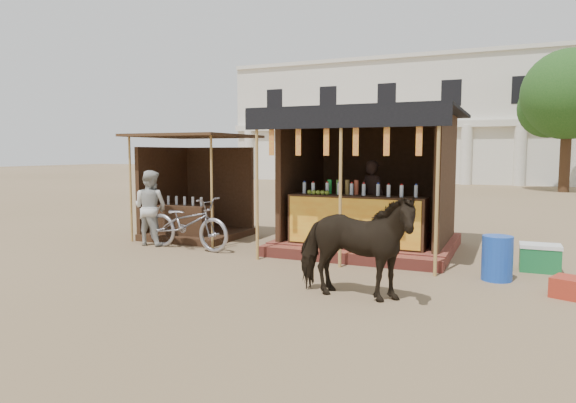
% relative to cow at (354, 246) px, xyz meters
% --- Properties ---
extents(ground, '(120.00, 120.00, 0.00)m').
position_rel_cow_xyz_m(ground, '(-1.77, 0.22, -0.72)').
color(ground, '#846B4C').
rests_on(ground, ground).
extents(main_stall, '(3.60, 3.61, 2.78)m').
position_rel_cow_xyz_m(main_stall, '(-0.77, 3.57, 0.30)').
color(main_stall, '#973C31').
rests_on(main_stall, ground).
extents(secondary_stall, '(2.40, 2.40, 2.38)m').
position_rel_cow_xyz_m(secondary_stall, '(-4.94, 3.45, 0.13)').
color(secondary_stall, '#3A2315').
rests_on(secondary_stall, ground).
extents(cow, '(1.73, 0.82, 1.45)m').
position_rel_cow_xyz_m(cow, '(0.00, 0.00, 0.00)').
color(cow, black).
rests_on(cow, ground).
extents(motorbike, '(2.10, 0.90, 1.08)m').
position_rel_cow_xyz_m(motorbike, '(-4.15, 2.09, -0.19)').
color(motorbike, '#9B99A2').
rests_on(motorbike, ground).
extents(bystander, '(0.79, 0.62, 1.60)m').
position_rel_cow_xyz_m(bystander, '(-5.16, 2.20, 0.08)').
color(bystander, '#BABBB4').
rests_on(bystander, ground).
extents(blue_barrel, '(0.58, 0.58, 0.70)m').
position_rel_cow_xyz_m(blue_barrel, '(1.74, 1.89, -0.38)').
color(blue_barrel, '#1845B7').
rests_on(blue_barrel, ground).
extents(red_crate, '(0.49, 0.53, 0.28)m').
position_rel_cow_xyz_m(red_crate, '(2.66, 1.28, -0.59)').
color(red_crate, maroon).
rests_on(red_crate, ground).
extents(cooler, '(0.65, 0.45, 0.46)m').
position_rel_cow_xyz_m(cooler, '(2.38, 2.82, -0.49)').
color(cooler, '#186C34').
rests_on(cooler, ground).
extents(background_building, '(26.00, 7.45, 8.18)m').
position_rel_cow_xyz_m(background_building, '(-3.77, 30.16, 3.26)').
color(background_building, silver).
rests_on(background_building, ground).
extents(tree, '(4.50, 4.40, 7.00)m').
position_rel_cow_xyz_m(tree, '(4.04, 22.36, 3.91)').
color(tree, '#382314').
rests_on(tree, ground).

